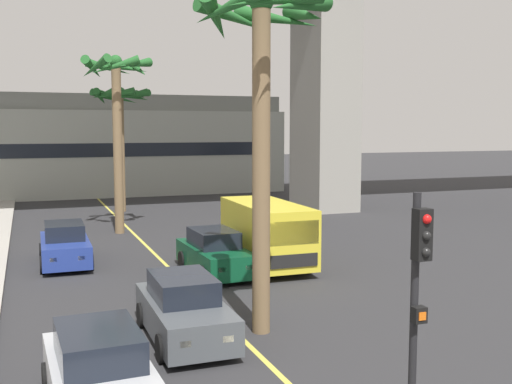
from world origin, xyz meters
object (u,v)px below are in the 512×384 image
object	(u,v)px
car_queue_front	(65,245)
palm_tree_mid_median	(121,106)
delivery_van	(267,232)
palm_tree_far_median	(262,66)
car_queue_fourth	(100,376)
palm_tree_near_median	(117,95)
car_queue_third	(184,310)
traffic_light_median_near	(417,293)
car_queue_second	(215,254)

from	to	relation	value
car_queue_front	palm_tree_mid_median	distance (m)	15.70
delivery_van	palm_tree_far_median	size ratio (longest dim) A/B	0.62
car_queue_fourth	palm_tree_mid_median	size ratio (longest dim) A/B	0.55
delivery_van	palm_tree_near_median	world-z (taller)	palm_tree_near_median
palm_tree_near_median	palm_tree_far_median	bearing A→B (deg)	-85.60
car_queue_fourth	car_queue_third	bearing A→B (deg)	54.65
palm_tree_near_median	palm_tree_far_median	distance (m)	16.05
delivery_van	traffic_light_median_near	bearing A→B (deg)	-102.39
car_queue_fourth	palm_tree_mid_median	xyz separation A→B (m)	(4.40, 26.89, 5.76)
palm_tree_near_median	car_queue_third	bearing A→B (deg)	-92.59
car_queue_front	car_queue_fourth	size ratio (longest dim) A/B	0.99
car_queue_second	car_queue_third	world-z (taller)	same
car_queue_second	car_queue_third	size ratio (longest dim) A/B	1.01
traffic_light_median_near	palm_tree_near_median	xyz separation A→B (m)	(-1.15, 22.54, 3.99)
car_queue_second	traffic_light_median_near	world-z (taller)	traffic_light_median_near
car_queue_third	traffic_light_median_near	distance (m)	7.29
car_queue_fourth	traffic_light_median_near	size ratio (longest dim) A/B	0.99
palm_tree_mid_median	palm_tree_far_median	bearing A→B (deg)	-90.20
traffic_light_median_near	car_queue_second	bearing A→B (deg)	86.56
palm_tree_mid_median	palm_tree_far_median	size ratio (longest dim) A/B	0.90
delivery_van	car_queue_third	bearing A→B (deg)	-125.93
traffic_light_median_near	car_queue_fourth	bearing A→B (deg)	141.14
car_queue_third	traffic_light_median_near	xyz separation A→B (m)	(1.86, -6.75, 1.99)
traffic_light_median_near	palm_tree_far_median	world-z (taller)	palm_tree_far_median
palm_tree_near_median	car_queue_front	bearing A→B (deg)	-115.23
traffic_light_median_near	palm_tree_near_median	distance (m)	22.92
car_queue_third	palm_tree_mid_median	distance (m)	24.32
car_queue_front	traffic_light_median_near	bearing A→B (deg)	-75.97
car_queue_third	car_queue_fourth	bearing A→B (deg)	-125.35
car_queue_front	delivery_van	bearing A→B (deg)	-22.73
car_queue_front	car_queue_third	xyz separation A→B (m)	(2.21, -9.57, 0.00)
palm_tree_mid_median	car_queue_fourth	bearing A→B (deg)	-99.29
car_queue_fourth	car_queue_front	bearing A→B (deg)	89.31
car_queue_second	palm_tree_near_median	world-z (taller)	palm_tree_near_median
palm_tree_mid_median	car_queue_third	bearing A→B (deg)	-94.92
traffic_light_median_near	palm_tree_mid_median	bearing A→B (deg)	89.69
car_queue_third	car_queue_fourth	world-z (taller)	same
car_queue_second	traffic_light_median_near	distance (m)	13.06
car_queue_third	delivery_van	world-z (taller)	delivery_van
palm_tree_mid_median	car_queue_front	bearing A→B (deg)	-106.88
car_queue_third	delivery_van	bearing A→B (deg)	54.07
car_queue_second	palm_tree_mid_median	bearing A→B (deg)	92.01
palm_tree_near_median	palm_tree_far_median	world-z (taller)	palm_tree_near_median
car_queue_third	car_queue_fourth	size ratio (longest dim) A/B	0.99
delivery_van	palm_tree_far_median	distance (m)	9.14
car_queue_fourth	palm_tree_near_median	world-z (taller)	palm_tree_near_median
car_queue_fourth	palm_tree_far_median	distance (m)	7.95
delivery_van	palm_tree_near_median	size ratio (longest dim) A/B	0.61
car_queue_second	delivery_van	bearing A→B (deg)	12.99
delivery_van	palm_tree_mid_median	size ratio (longest dim) A/B	0.70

